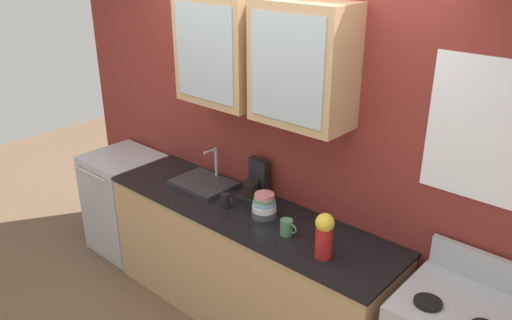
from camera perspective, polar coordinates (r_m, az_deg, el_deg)
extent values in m
plane|color=brown|center=(4.14, -1.12, -16.77)|extent=(10.00, 10.00, 0.00)
cube|color=maroon|center=(3.69, 2.54, 2.25)|extent=(4.37, 0.10, 2.68)
cube|color=tan|center=(3.59, -3.84, 12.12)|extent=(0.62, 0.32, 0.74)
cube|color=#9EADB7|center=(3.48, -5.81, 11.69)|extent=(0.53, 0.01, 0.63)
cube|color=tan|center=(3.14, 5.23, 10.48)|extent=(0.62, 0.32, 0.74)
cube|color=#9EADB7|center=(3.02, 3.33, 9.99)|extent=(0.53, 0.01, 0.63)
cube|color=white|center=(2.88, 23.92, 2.88)|extent=(0.60, 0.01, 0.77)
cube|color=tan|center=(3.87, -1.17, -11.68)|extent=(2.30, 0.61, 0.90)
cube|color=black|center=(3.62, -1.23, -5.73)|extent=(2.32, 0.63, 0.02)
cube|color=#ADAFB5|center=(3.14, 24.00, -10.88)|extent=(0.60, 0.04, 0.18)
cylinder|color=black|center=(2.91, 18.50, -14.72)|extent=(0.15, 0.15, 0.02)
cube|color=#2D2D30|center=(3.99, -5.85, -2.58)|extent=(0.46, 0.35, 0.03)
cylinder|color=#ADAFB5|center=(4.02, -4.43, -0.26)|extent=(0.02, 0.02, 0.23)
cylinder|color=#ADAFB5|center=(3.94, -5.10, 1.01)|extent=(0.02, 0.12, 0.02)
cylinder|color=#4C4C54|center=(3.54, 0.92, -5.88)|extent=(0.18, 0.18, 0.05)
cylinder|color=white|center=(3.52, 0.92, -5.36)|extent=(0.17, 0.17, 0.05)
cylinder|color=#8CB7E0|center=(3.50, 0.92, -4.89)|extent=(0.16, 0.16, 0.04)
cylinder|color=#669972|center=(3.49, 0.93, -4.44)|extent=(0.14, 0.14, 0.04)
cylinder|color=#D87F84|center=(3.48, 0.93, -4.03)|extent=(0.13, 0.13, 0.04)
cylinder|color=#B21E1E|center=(3.10, 7.51, -9.07)|extent=(0.10, 0.10, 0.19)
sphere|color=yellow|center=(3.03, 7.64, -6.89)|extent=(0.11, 0.11, 0.11)
cylinder|color=black|center=(3.64, -3.43, -4.49)|extent=(0.07, 0.07, 0.10)
torus|color=black|center=(3.62, -2.98, -4.62)|extent=(0.06, 0.01, 0.06)
cylinder|color=#4C7F59|center=(3.32, 3.39, -7.44)|extent=(0.08, 0.08, 0.10)
torus|color=#4C7F59|center=(3.29, 4.05, -7.64)|extent=(0.06, 0.01, 0.06)
cube|color=#ADAFB5|center=(4.84, -14.14, -4.59)|extent=(0.60, 0.58, 0.92)
cube|color=#ADAFB5|center=(4.71, -17.05, -5.77)|extent=(0.57, 0.01, 0.83)
cylinder|color=#ADAFB5|center=(4.52, -17.90, -1.45)|extent=(0.45, 0.02, 0.02)
cube|color=black|center=(3.77, -0.37, -4.07)|extent=(0.17, 0.20, 0.03)
cylinder|color=black|center=(3.72, -0.58, -3.22)|extent=(0.11, 0.11, 0.11)
cube|color=black|center=(3.75, 0.34, -1.74)|extent=(0.15, 0.06, 0.26)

